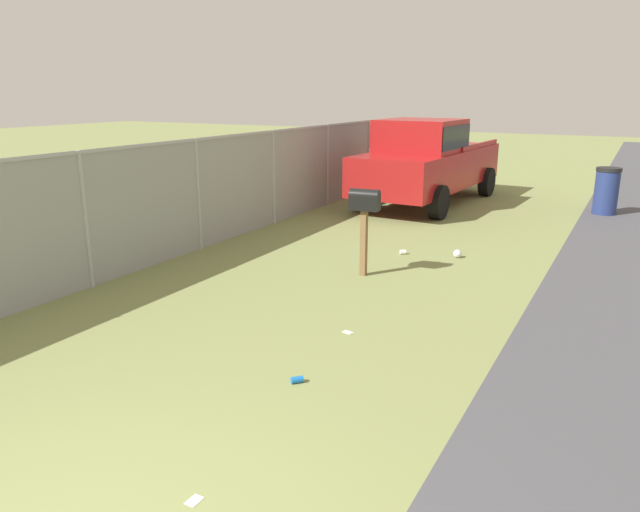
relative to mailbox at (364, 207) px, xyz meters
The scene contains 9 objects.
mailbox is the anchor object (origin of this frame).
pickup_truck 6.33m from the mailbox, 10.22° to the left, with size 5.52×2.42×2.09m.
trash_bin 7.55m from the mailbox, 22.84° to the right, with size 0.54×0.54×1.06m.
fence_section 3.23m from the mailbox, 88.73° to the left, with size 14.78×0.07×1.96m.
litter_bag_by_mailbox 2.18m from the mailbox, 30.96° to the right, with size 0.14×0.14×0.14m, color silver.
litter_wrapper_near_hydrant 2.53m from the mailbox, 160.23° to the right, with size 0.12×0.08×0.01m, color silver.
litter_cup_far_scatter 1.76m from the mailbox, ahead, with size 0.08×0.08×0.10m, color white.
litter_can_midfield_a 3.78m from the mailbox, 165.85° to the right, with size 0.07×0.07×0.12m, color blue.
litter_wrapper_midfield_b 5.59m from the mailbox, 167.99° to the right, with size 0.12×0.08×0.01m, color silver.
Camera 1 is at (-1.51, -2.66, 2.75)m, focal length 33.66 mm.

